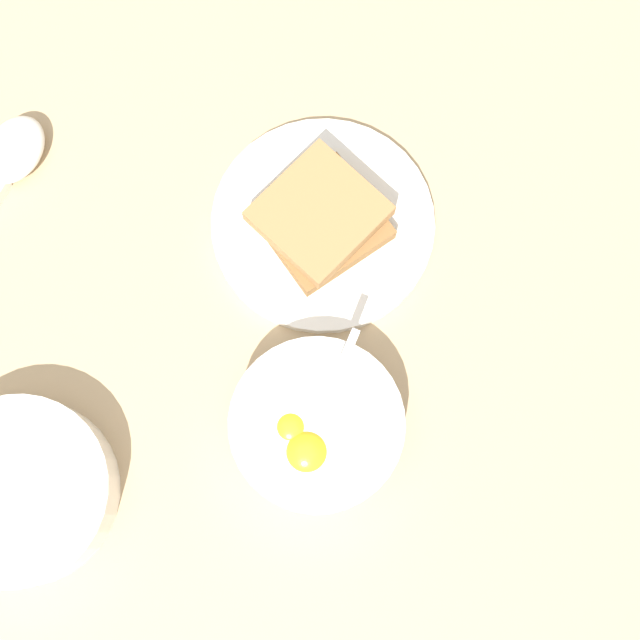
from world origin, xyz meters
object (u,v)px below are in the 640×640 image
at_px(soup_spoon, 10,159).
at_px(congee_bowl, 20,491).
at_px(toast_sandwich, 321,218).
at_px(egg_bowl, 316,427).
at_px(toast_plate, 323,224).

distance_m(soup_spoon, congee_bowl, 0.31).
bearing_deg(toast_sandwich, egg_bowl, -20.66).
height_order(soup_spoon, congee_bowl, congee_bowl).
xyz_separation_m(egg_bowl, congee_bowl, (-0.03, -0.25, -0.00)).
relative_size(toast_sandwich, congee_bowl, 0.82).
xyz_separation_m(soup_spoon, congee_bowl, (0.30, -0.07, 0.01)).
bearing_deg(toast_plate, toast_sandwich, -51.19).
bearing_deg(congee_bowl, toast_plate, 114.10).
xyz_separation_m(toast_plate, soup_spoon, (-0.16, -0.25, 0.01)).
relative_size(toast_sandwich, soup_spoon, 1.06).
bearing_deg(toast_sandwich, congee_bowl, -66.08).
distance_m(toast_plate, soup_spoon, 0.30).
bearing_deg(toast_plate, soup_spoon, -121.37).
bearing_deg(egg_bowl, toast_sandwich, 159.34).
xyz_separation_m(egg_bowl, soup_spoon, (-0.33, -0.19, -0.01)).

